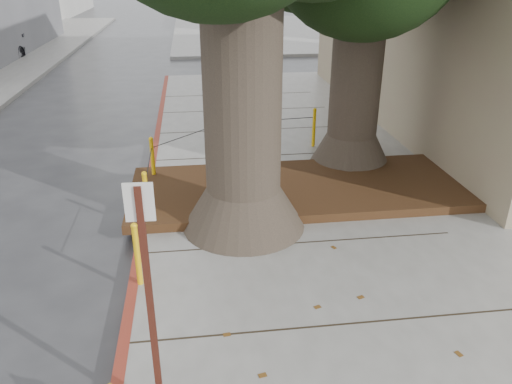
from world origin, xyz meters
TOP-DOWN VIEW (x-y plane):
  - ground at (0.00, 0.00)m, footprint 140.00×140.00m
  - sidewalk_far at (6.00, 30.00)m, footprint 16.00×20.00m
  - curb_red at (-2.00, 2.50)m, footprint 0.14×26.00m
  - planter_bed at (0.90, 3.90)m, footprint 6.40×2.60m
  - bollard_ring at (-0.87, 4.38)m, footprint 3.79×5.39m
  - signpost at (-1.52, -1.01)m, footprint 0.24×0.06m
  - car_silver at (1.14, 18.22)m, footprint 3.31×1.36m
  - car_red at (10.56, 17.51)m, footprint 3.53×1.45m

SIDE VIEW (x-z plane):
  - ground at x=0.00m, z-range 0.00..0.00m
  - sidewalk_far at x=6.00m, z-range 0.00..0.15m
  - curb_red at x=-2.00m, z-range -0.01..0.15m
  - planter_bed at x=0.90m, z-range 0.15..0.31m
  - car_silver at x=1.14m, z-range 0.00..1.12m
  - car_red at x=10.56m, z-range 0.00..1.14m
  - bollard_ring at x=-0.87m, z-range 0.19..1.14m
  - signpost at x=-1.52m, z-range 0.31..2.76m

